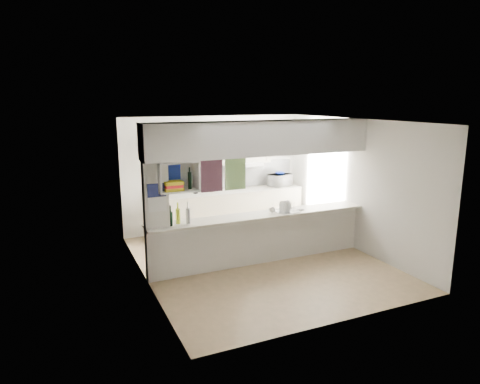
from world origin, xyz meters
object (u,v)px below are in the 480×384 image
bowl (280,173)px  dish_rack (287,207)px  wine_bottles (179,216)px  microwave (280,180)px

bowl → dish_rack: (-1.02, -2.12, -0.23)m
wine_bottles → microwave: bearing=34.4°
microwave → wine_bottles: (-3.11, -2.12, -0.01)m
microwave → wine_bottles: size_ratio=1.38×
microwave → dish_rack: bearing=47.9°
microwave → bowl: bearing=29.6°
microwave → bowl: 0.18m
microwave → wine_bottles: wine_bottles is taller
bowl → wine_bottles: 3.72m
microwave → wine_bottles: 3.76m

